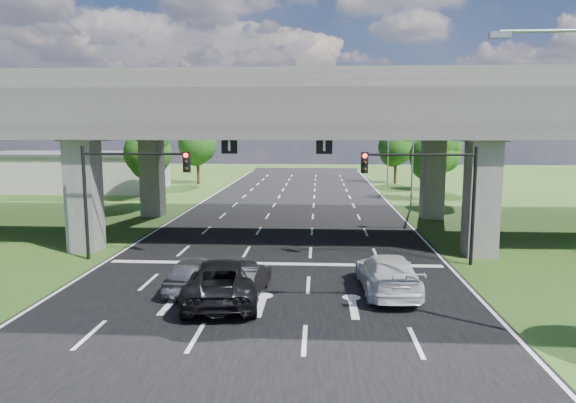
# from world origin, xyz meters

# --- Properties ---
(ground) EXTENTS (160.00, 160.00, 0.00)m
(ground) POSITION_xyz_m (0.00, 0.00, 0.00)
(ground) COLOR #2C4817
(ground) RESTS_ON ground
(road) EXTENTS (18.00, 120.00, 0.03)m
(road) POSITION_xyz_m (0.00, 10.00, 0.01)
(road) COLOR black
(road) RESTS_ON ground
(overpass) EXTENTS (80.00, 15.00, 10.00)m
(overpass) POSITION_xyz_m (0.00, 12.00, 7.92)
(overpass) COLOR #3C3A37
(overpass) RESTS_ON ground
(warehouse) EXTENTS (20.00, 10.00, 4.00)m
(warehouse) POSITION_xyz_m (-26.00, 35.00, 2.00)
(warehouse) COLOR #9E9E99
(warehouse) RESTS_ON ground
(signal_right) EXTENTS (5.76, 0.54, 6.00)m
(signal_right) POSITION_xyz_m (7.82, 3.94, 4.19)
(signal_right) COLOR black
(signal_right) RESTS_ON ground
(signal_left) EXTENTS (5.76, 0.54, 6.00)m
(signal_left) POSITION_xyz_m (-7.82, 3.94, 4.19)
(signal_left) COLOR black
(signal_left) RESTS_ON ground
(streetlight_far) EXTENTS (3.38, 0.25, 10.00)m
(streetlight_far) POSITION_xyz_m (10.10, 24.00, 5.85)
(streetlight_far) COLOR gray
(streetlight_far) RESTS_ON ground
(streetlight_beyond) EXTENTS (3.38, 0.25, 10.00)m
(streetlight_beyond) POSITION_xyz_m (10.10, 40.00, 5.85)
(streetlight_beyond) COLOR gray
(streetlight_beyond) RESTS_ON ground
(tree_left_near) EXTENTS (4.50, 4.50, 7.80)m
(tree_left_near) POSITION_xyz_m (-13.95, 26.00, 4.82)
(tree_left_near) COLOR black
(tree_left_near) RESTS_ON ground
(tree_left_mid) EXTENTS (3.91, 3.90, 6.76)m
(tree_left_mid) POSITION_xyz_m (-16.95, 34.00, 4.17)
(tree_left_mid) COLOR black
(tree_left_mid) RESTS_ON ground
(tree_left_far) EXTENTS (4.80, 4.80, 8.32)m
(tree_left_far) POSITION_xyz_m (-12.95, 42.00, 5.14)
(tree_left_far) COLOR black
(tree_left_far) RESTS_ON ground
(tree_right_near) EXTENTS (4.20, 4.20, 7.28)m
(tree_right_near) POSITION_xyz_m (13.05, 28.00, 4.50)
(tree_right_near) COLOR black
(tree_right_near) RESTS_ON ground
(tree_right_mid) EXTENTS (3.91, 3.90, 6.76)m
(tree_right_mid) POSITION_xyz_m (16.05, 36.00, 4.17)
(tree_right_mid) COLOR black
(tree_right_mid) RESTS_ON ground
(tree_right_far) EXTENTS (4.50, 4.50, 7.80)m
(tree_right_far) POSITION_xyz_m (12.05, 44.00, 4.82)
(tree_right_far) COLOR black
(tree_right_far) RESTS_ON ground
(car_silver) EXTENTS (2.00, 4.40, 1.47)m
(car_silver) POSITION_xyz_m (-3.05, -0.91, 0.76)
(car_silver) COLOR #93959A
(car_silver) RESTS_ON road
(car_dark) EXTENTS (1.83, 4.25, 1.36)m
(car_dark) POSITION_xyz_m (-0.78, -1.62, 0.71)
(car_dark) COLOR black
(car_dark) RESTS_ON road
(car_white) EXTENTS (2.47, 5.59, 1.59)m
(car_white) POSITION_xyz_m (5.15, -0.78, 0.83)
(car_white) COLOR silver
(car_white) RESTS_ON road
(car_trailing) EXTENTS (3.46, 6.31, 1.67)m
(car_trailing) POSITION_xyz_m (-1.59, -2.22, 0.87)
(car_trailing) COLOR black
(car_trailing) RESTS_ON road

